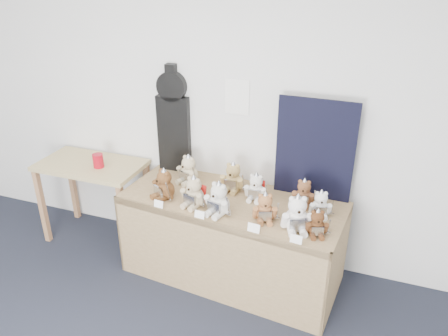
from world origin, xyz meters
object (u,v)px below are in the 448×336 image
(teddy_back_left, at_px, (188,171))
(teddy_back_right, at_px, (304,194))
(teddy_back_centre_left, at_px, (233,178))
(teddy_back_centre_right, at_px, (256,188))
(display_table, at_px, (228,221))
(side_table, at_px, (92,176))
(teddy_back_end, at_px, (320,205))
(teddy_front_far_left, at_px, (164,185))
(teddy_front_left, at_px, (194,193))
(red_cup, at_px, (98,161))
(teddy_front_far_right, at_px, (297,215))
(teddy_front_end, at_px, (317,224))
(teddy_front_right, at_px, (265,208))
(teddy_front_centre, at_px, (218,200))
(guitar_case, at_px, (174,120))

(teddy_back_left, xyz_separation_m, teddy_back_right, (1.02, -0.04, -0.01))
(teddy_back_centre_left, xyz_separation_m, teddy_back_centre_right, (0.23, -0.08, -0.01))
(teddy_back_right, bearing_deg, display_table, -162.82)
(side_table, height_order, teddy_back_end, teddy_back_end)
(teddy_front_far_left, distance_m, teddy_front_left, 0.28)
(red_cup, height_order, teddy_back_end, teddy_back_end)
(teddy_front_far_left, distance_m, teddy_front_far_right, 1.12)
(teddy_front_end, xyz_separation_m, teddy_back_centre_right, (-0.55, 0.35, 0.01))
(teddy_back_centre_right, relative_size, teddy_back_end, 1.09)
(teddy_front_end, height_order, teddy_back_centre_left, teddy_back_centre_left)
(side_table, distance_m, teddy_front_far_left, 0.96)
(teddy_front_left, xyz_separation_m, teddy_back_centre_right, (0.43, 0.27, -0.01))
(side_table, bearing_deg, teddy_front_far_right, -10.10)
(teddy_front_far_right, height_order, teddy_back_left, teddy_front_far_right)
(teddy_front_right, bearing_deg, teddy_back_centre_right, 99.96)
(teddy_front_centre, relative_size, teddy_back_end, 1.28)
(display_table, distance_m, side_table, 1.45)
(teddy_back_centre_left, bearing_deg, teddy_front_centre, -84.71)
(teddy_front_far_left, height_order, teddy_front_left, same)
(guitar_case, relative_size, teddy_front_centre, 3.30)
(teddy_back_right, bearing_deg, teddy_front_far_right, -88.81)
(side_table, bearing_deg, display_table, -7.05)
(side_table, bearing_deg, guitar_case, 19.63)
(teddy_front_end, height_order, teddy_back_right, teddy_back_right)
(teddy_front_centre, xyz_separation_m, teddy_back_left, (-0.43, 0.40, -0.01))
(red_cup, distance_m, teddy_front_right, 1.67)
(teddy_back_left, bearing_deg, teddy_back_end, 13.88)
(teddy_front_centre, height_order, teddy_back_left, teddy_front_centre)
(teddy_back_centre_left, bearing_deg, teddy_front_left, -118.27)
(teddy_front_end, height_order, teddy_back_left, teddy_back_left)
(guitar_case, distance_m, teddy_back_centre_right, 0.99)
(teddy_back_left, bearing_deg, teddy_front_far_right, -0.26)
(guitar_case, relative_size, teddy_front_left, 3.45)
(guitar_case, bearing_deg, teddy_back_centre_right, -20.37)
(guitar_case, distance_m, red_cup, 0.79)
(display_table, relative_size, teddy_front_left, 6.60)
(red_cup, height_order, teddy_front_left, teddy_front_left)
(display_table, distance_m, teddy_front_far_right, 0.68)
(teddy_front_far_left, relative_size, teddy_back_centre_left, 1.01)
(teddy_front_right, bearing_deg, display_table, 140.37)
(teddy_front_centre, height_order, teddy_front_far_right, teddy_front_far_right)
(teddy_front_far_left, xyz_separation_m, teddy_front_far_right, (1.12, -0.10, 0.01))
(teddy_back_centre_left, xyz_separation_m, teddy_back_end, (0.76, -0.15, -0.02))
(display_table, bearing_deg, teddy_back_end, 11.66)
(teddy_back_right, distance_m, teddy_back_end, 0.19)
(teddy_front_left, bearing_deg, display_table, 37.29)
(teddy_back_centre_left, distance_m, teddy_back_end, 0.78)
(teddy_back_left, bearing_deg, red_cup, -151.18)
(teddy_front_left, relative_size, teddy_front_far_right, 0.91)
(teddy_front_centre, height_order, teddy_back_centre_left, teddy_front_centre)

